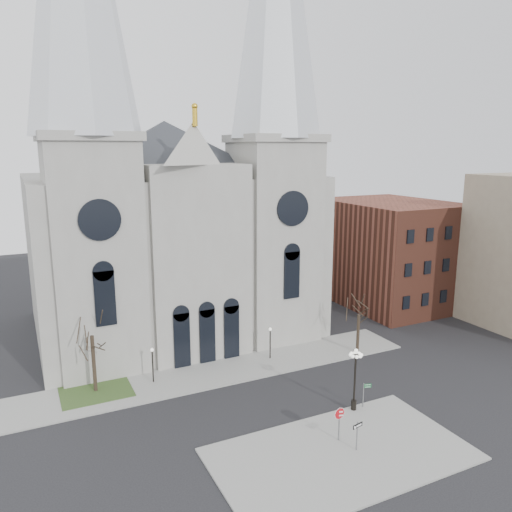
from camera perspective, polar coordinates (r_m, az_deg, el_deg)
name	(u,v)px	position (r m, az deg, el deg)	size (l,w,h in m)	color
ground	(270,430)	(40.20, 1.60, -19.23)	(160.00, 160.00, 0.00)	black
sidewalk_near	(341,454)	(37.94, 9.68, -21.41)	(18.00, 10.00, 0.14)	gray
sidewalk_far	(217,372)	(49.02, -4.50, -13.08)	(40.00, 6.00, 0.14)	gray
grass_patch	(96,391)	(47.50, -17.83, -14.50)	(6.00, 5.00, 0.18)	#2B491F
cathedral	(174,172)	(55.64, -9.37, 9.47)	(33.00, 26.66, 54.00)	gray
bg_building_brick	(390,252)	(71.06, 15.03, 0.43)	(14.00, 18.00, 14.00)	brown
tree_left	(92,332)	(45.36, -18.28, -8.27)	(3.20, 3.20, 7.50)	black
tree_right	(359,312)	(52.73, 11.69, -6.30)	(3.20, 3.20, 6.00)	black
ped_lamp_left	(152,359)	(46.91, -11.75, -11.48)	(0.32, 0.32, 3.26)	black
ped_lamp_right	(270,338)	(50.82, 1.63, -9.32)	(0.32, 0.32, 3.26)	black
stop_sign	(339,417)	(38.31, 9.50, -17.68)	(0.90, 0.30, 2.59)	slate
globe_lamp	(355,372)	(41.78, 11.27, -12.84)	(1.43, 1.43, 5.27)	black
one_way_sign	(357,431)	(37.64, 11.48, -19.02)	(0.93, 0.24, 2.16)	slate
street_name_sign	(364,393)	(43.23, 12.28, -15.02)	(0.65, 0.25, 2.10)	slate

